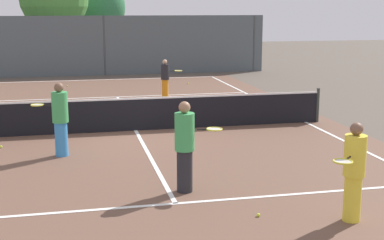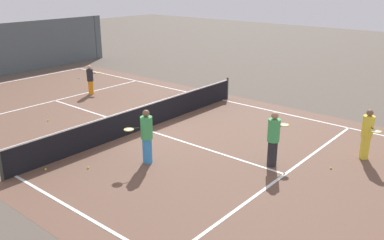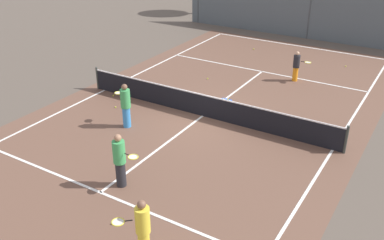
% 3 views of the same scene
% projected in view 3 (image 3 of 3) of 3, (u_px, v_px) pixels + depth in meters
% --- Properties ---
extents(ground_plane, '(80.00, 80.00, 0.00)m').
position_uv_depth(ground_plane, '(203.00, 116.00, 18.35)').
color(ground_plane, brown).
extents(court_surface, '(13.00, 25.00, 0.01)m').
position_uv_depth(court_surface, '(203.00, 116.00, 18.35)').
color(court_surface, brown).
rests_on(court_surface, ground_plane).
extents(tennis_net, '(11.90, 0.10, 1.10)m').
position_uv_depth(tennis_net, '(203.00, 105.00, 18.12)').
color(tennis_net, '#333833').
rests_on(tennis_net, ground_plane).
extents(perimeter_fence, '(18.00, 0.12, 3.20)m').
position_uv_depth(perimeter_fence, '(309.00, 15.00, 28.34)').
color(perimeter_fence, '#515B60').
rests_on(perimeter_fence, ground_plane).
extents(player_0, '(0.90, 0.37, 1.55)m').
position_uv_depth(player_0, '(296.00, 66.00, 21.69)').
color(player_0, orange).
rests_on(player_0, ground_plane).
extents(player_1, '(0.96, 0.66, 1.84)m').
position_uv_depth(player_1, '(126.00, 105.00, 17.06)').
color(player_1, '#388CD8').
rests_on(player_1, ground_plane).
extents(player_2, '(0.85, 0.81, 1.75)m').
position_uv_depth(player_2, '(143.00, 229.00, 10.61)').
color(player_2, yellow).
rests_on(player_2, ground_plane).
extents(player_3, '(0.97, 0.43, 1.85)m').
position_uv_depth(player_3, '(120.00, 160.00, 13.38)').
color(player_3, '#232328').
rests_on(player_3, ground_plane).
extents(ball_crate, '(0.47, 0.38, 0.43)m').
position_uv_depth(ball_crate, '(225.00, 104.00, 19.03)').
color(ball_crate, blue).
rests_on(ball_crate, ground_plane).
extents(tennis_ball_0, '(0.07, 0.07, 0.07)m').
position_uv_depth(tennis_ball_0, '(113.00, 223.00, 12.10)').
color(tennis_ball_0, '#CCE533').
rests_on(tennis_ball_0, ground_plane).
extents(tennis_ball_1, '(0.07, 0.07, 0.07)m').
position_uv_depth(tennis_ball_1, '(244.00, 121.00, 17.89)').
color(tennis_ball_1, '#CCE533').
rests_on(tennis_ball_1, ground_plane).
extents(tennis_ball_2, '(0.07, 0.07, 0.07)m').
position_uv_depth(tennis_ball_2, '(113.00, 96.00, 20.24)').
color(tennis_ball_2, '#CCE533').
rests_on(tennis_ball_2, ground_plane).
extents(tennis_ball_3, '(0.07, 0.07, 0.07)m').
position_uv_depth(tennis_ball_3, '(254.00, 49.00, 26.80)').
color(tennis_ball_3, '#CCE533').
rests_on(tennis_ball_3, ground_plane).
extents(tennis_ball_4, '(0.07, 0.07, 0.07)m').
position_uv_depth(tennis_ball_4, '(346.00, 66.00, 23.92)').
color(tennis_ball_4, '#CCE533').
rests_on(tennis_ball_4, ground_plane).
extents(tennis_ball_5, '(0.07, 0.07, 0.07)m').
position_uv_depth(tennis_ball_5, '(208.00, 79.00, 22.22)').
color(tennis_ball_5, '#CCE533').
rests_on(tennis_ball_5, ground_plane).
extents(tennis_ball_6, '(0.07, 0.07, 0.07)m').
position_uv_depth(tennis_ball_6, '(116.00, 107.00, 19.07)').
color(tennis_ball_6, '#CCE533').
rests_on(tennis_ball_6, ground_plane).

